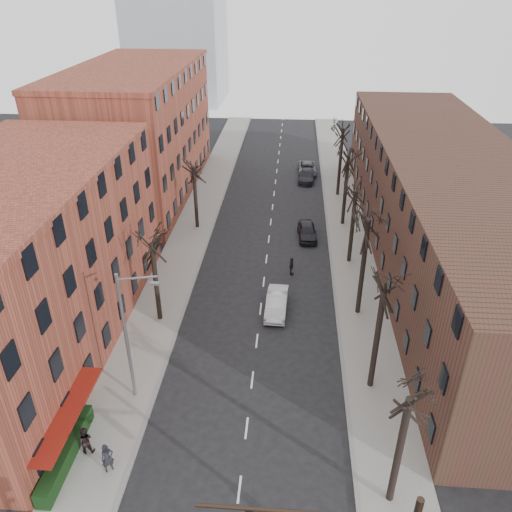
% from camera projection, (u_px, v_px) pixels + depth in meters
% --- Properties ---
extents(sidewalk_left, '(4.00, 90.00, 0.15)m').
position_uv_depth(sidewalk_left, '(195.00, 223.00, 53.08)').
color(sidewalk_left, gray).
rests_on(sidewalk_left, ground).
extents(sidewalk_right, '(4.00, 90.00, 0.15)m').
position_uv_depth(sidewalk_right, '(347.00, 228.00, 52.02)').
color(sidewalk_right, gray).
rests_on(sidewalk_right, ground).
extents(building_left_near, '(12.00, 26.00, 12.00)m').
position_uv_depth(building_left_near, '(18.00, 268.00, 33.34)').
color(building_left_near, brown).
rests_on(building_left_near, ground).
extents(building_left_far, '(12.00, 28.00, 14.00)m').
position_uv_depth(building_left_far, '(138.00, 134.00, 58.03)').
color(building_left_far, brown).
rests_on(building_left_far, ground).
extents(building_right, '(12.00, 50.00, 10.00)m').
position_uv_depth(building_right, '(446.00, 206.00, 44.72)').
color(building_right, '#452720').
rests_on(building_right, ground).
extents(awning_left, '(1.20, 7.00, 0.15)m').
position_uv_depth(awning_left, '(77.00, 446.00, 28.03)').
color(awning_left, maroon).
rests_on(awning_left, ground).
extents(hedge, '(0.80, 6.00, 1.00)m').
position_uv_depth(hedge, '(66.00, 453.00, 26.85)').
color(hedge, '#153211').
rests_on(hedge, sidewalk_left).
extents(tree_right_a, '(5.20, 5.20, 10.00)m').
position_uv_depth(tree_right_a, '(389.00, 500.00, 25.16)').
color(tree_right_a, black).
rests_on(tree_right_a, ground).
extents(tree_right_b, '(5.20, 5.20, 10.80)m').
position_uv_depth(tree_right_b, '(370.00, 386.00, 32.11)').
color(tree_right_b, black).
rests_on(tree_right_b, ground).
extents(tree_right_c, '(5.20, 5.20, 11.60)m').
position_uv_depth(tree_right_c, '(357.00, 313.00, 39.06)').
color(tree_right_c, black).
rests_on(tree_right_c, ground).
extents(tree_right_d, '(5.20, 5.20, 10.00)m').
position_uv_depth(tree_right_d, '(349.00, 262.00, 46.00)').
color(tree_right_d, black).
rests_on(tree_right_d, ground).
extents(tree_right_e, '(5.20, 5.20, 10.80)m').
position_uv_depth(tree_right_e, '(342.00, 224.00, 52.95)').
color(tree_right_e, black).
rests_on(tree_right_e, ground).
extents(tree_right_f, '(5.20, 5.20, 11.60)m').
position_uv_depth(tree_right_f, '(337.00, 195.00, 59.89)').
color(tree_right_f, black).
rests_on(tree_right_f, ground).
extents(tree_left_a, '(5.20, 5.20, 9.50)m').
position_uv_depth(tree_left_a, '(160.00, 319.00, 38.33)').
color(tree_left_a, black).
rests_on(tree_left_a, ground).
extents(tree_left_b, '(5.20, 5.20, 9.50)m').
position_uv_depth(tree_left_b, '(197.00, 228.00, 52.22)').
color(tree_left_b, black).
rests_on(tree_left_b, ground).
extents(streetlight, '(2.45, 0.22, 9.03)m').
position_uv_depth(streetlight, '(128.00, 333.00, 28.88)').
color(streetlight, slate).
rests_on(streetlight, ground).
extents(silver_sedan, '(1.77, 4.62, 1.50)m').
position_uv_depth(silver_sedan, '(277.00, 303.00, 38.94)').
color(silver_sedan, silver).
rests_on(silver_sedan, ground).
extents(parked_car_near, '(2.08, 4.51, 1.50)m').
position_uv_depth(parked_car_near, '(307.00, 231.00, 49.89)').
color(parked_car_near, black).
rests_on(parked_car_near, ground).
extents(parked_car_mid, '(2.41, 4.97, 1.40)m').
position_uv_depth(parked_car_mid, '(307.00, 176.00, 63.85)').
color(parked_car_mid, '#212129').
rests_on(parked_car_mid, ground).
extents(parked_car_far, '(2.50, 5.15, 1.41)m').
position_uv_depth(parked_car_far, '(307.00, 168.00, 66.18)').
color(parked_car_far, '#595B61').
rests_on(parked_car_far, ground).
extents(pedestrian_a, '(0.79, 0.75, 1.82)m').
position_uv_depth(pedestrian_a, '(108.00, 458.00, 26.07)').
color(pedestrian_a, '#212229').
rests_on(pedestrian_a, sidewalk_left).
extents(pedestrian_b, '(0.97, 0.83, 1.74)m').
position_uv_depth(pedestrian_b, '(85.00, 440.00, 27.12)').
color(pedestrian_b, black).
rests_on(pedestrian_b, sidewalk_left).
extents(pedestrian_crossing, '(0.57, 1.04, 1.68)m').
position_uv_depth(pedestrian_crossing, '(291.00, 266.00, 43.67)').
color(pedestrian_crossing, black).
rests_on(pedestrian_crossing, ground).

